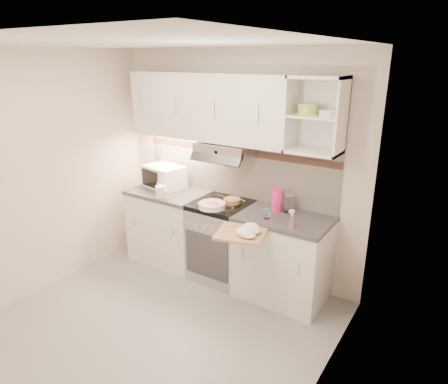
# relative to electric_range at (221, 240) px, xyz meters

# --- Properties ---
(ground) EXTENTS (3.00, 3.00, 0.00)m
(ground) POSITION_rel_electric_range_xyz_m (0.00, -1.10, -0.45)
(ground) COLOR gray
(ground) RESTS_ON ground
(room_shell) EXTENTS (3.04, 2.84, 2.52)m
(room_shell) POSITION_rel_electric_range_xyz_m (0.00, -0.73, 1.18)
(room_shell) COLOR beige
(room_shell) RESTS_ON ground
(base_cabinet_left) EXTENTS (0.90, 0.60, 0.86)m
(base_cabinet_left) POSITION_rel_electric_range_xyz_m (-0.75, 0.00, -0.02)
(base_cabinet_left) COLOR white
(base_cabinet_left) RESTS_ON ground
(worktop_left) EXTENTS (0.92, 0.62, 0.04)m
(worktop_left) POSITION_rel_electric_range_xyz_m (-0.75, 0.00, 0.43)
(worktop_left) COLOR #47474C
(worktop_left) RESTS_ON base_cabinet_left
(base_cabinet_right) EXTENTS (0.90, 0.60, 0.86)m
(base_cabinet_right) POSITION_rel_electric_range_xyz_m (0.75, 0.00, -0.02)
(base_cabinet_right) COLOR white
(base_cabinet_right) RESTS_ON ground
(worktop_right) EXTENTS (0.92, 0.62, 0.04)m
(worktop_right) POSITION_rel_electric_range_xyz_m (0.75, 0.00, 0.43)
(worktop_right) COLOR #47474C
(worktop_right) RESTS_ON base_cabinet_right
(electric_range) EXTENTS (0.60, 0.60, 0.90)m
(electric_range) POSITION_rel_electric_range_xyz_m (0.00, 0.00, 0.00)
(electric_range) COLOR #B7B7BC
(electric_range) RESTS_ON ground
(microwave) EXTENTS (0.53, 0.43, 0.26)m
(microwave) POSITION_rel_electric_range_xyz_m (-0.89, 0.09, 0.58)
(microwave) COLOR white
(microwave) RESTS_ON worktop_left
(watering_can) EXTENTS (0.24, 0.12, 0.21)m
(watering_can) POSITION_rel_electric_range_xyz_m (-0.66, -0.22, 0.52)
(watering_can) COLOR white
(watering_can) RESTS_ON worktop_left
(plate_stack) EXTENTS (0.28, 0.28, 0.06)m
(plate_stack) POSITION_rel_electric_range_xyz_m (0.00, -0.18, 0.48)
(plate_stack) COLOR white
(plate_stack) RESTS_ON electric_range
(bread_loaf) EXTENTS (0.19, 0.19, 0.05)m
(bread_loaf) POSITION_rel_electric_range_xyz_m (0.10, 0.07, 0.47)
(bread_loaf) COLOR #9E7243
(bread_loaf) RESTS_ON electric_range
(pink_pitcher) EXTENTS (0.12, 0.12, 0.23)m
(pink_pitcher) POSITION_rel_electric_range_xyz_m (0.61, 0.12, 0.56)
(pink_pitcher) COLOR #E32275
(pink_pitcher) RESTS_ON worktop_right
(glass_jar) EXTENTS (0.10, 0.10, 0.20)m
(glass_jar) POSITION_rel_electric_range_xyz_m (0.72, 0.15, 0.55)
(glass_jar) COLOR silver
(glass_jar) RESTS_ON worktop_right
(spice_jar) EXTENTS (0.07, 0.07, 0.10)m
(spice_jar) POSITION_rel_electric_range_xyz_m (0.62, -0.13, 0.50)
(spice_jar) COLOR silver
(spice_jar) RESTS_ON worktop_right
(spray_bottle) EXTENTS (0.07, 0.07, 0.19)m
(spray_bottle) POSITION_rel_electric_range_xyz_m (0.92, -0.21, 0.53)
(spray_bottle) COLOR pink
(spray_bottle) RESTS_ON worktop_right
(cutting_board) EXTENTS (0.52, 0.49, 0.02)m
(cutting_board) POSITION_rel_electric_range_xyz_m (0.56, -0.52, 0.42)
(cutting_board) COLOR #AE884C
(cutting_board) RESTS_ON base_cabinet_right
(dish_towel) EXTENTS (0.34, 0.31, 0.08)m
(dish_towel) POSITION_rel_electric_range_xyz_m (0.61, -0.54, 0.47)
(dish_towel) COLOR silver
(dish_towel) RESTS_ON cutting_board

